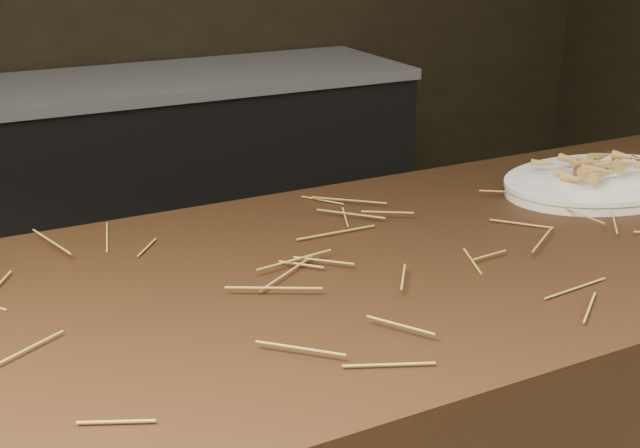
{
  "coord_description": "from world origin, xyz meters",
  "views": [
    {
      "loc": [
        -0.48,
        -0.63,
        1.38
      ],
      "look_at": [
        0.01,
        0.34,
        0.96
      ],
      "focal_mm": 45.0,
      "sensor_mm": 36.0,
      "label": 1
    }
  ],
  "objects": [
    {
      "name": "serving_platter",
      "position": [
        0.63,
        0.4,
        0.91
      ],
      "size": [
        0.4,
        0.28,
        0.02
      ],
      "primitive_type": null,
      "rotation": [
        0.0,
        0.0,
        -0.03
      ],
      "color": "white",
      "rests_on": "main_counter"
    },
    {
      "name": "roasted_veg_heap",
      "position": [
        0.63,
        0.4,
        0.94
      ],
      "size": [
        0.2,
        0.15,
        0.04
      ],
      "primitive_type": null,
      "rotation": [
        0.0,
        0.0,
        -0.03
      ],
      "color": "#A68335",
      "rests_on": "serving_platter"
    },
    {
      "name": "back_counter",
      "position": [
        0.3,
        2.18,
        0.42
      ],
      "size": [
        1.82,
        0.62,
        0.84
      ],
      "color": "black",
      "rests_on": "ground"
    },
    {
      "name": "straw_bedding",
      "position": [
        0.0,
        0.3,
        0.91
      ],
      "size": [
        1.4,
        0.6,
        0.02
      ],
      "primitive_type": null,
      "color": "olive",
      "rests_on": "main_counter"
    }
  ]
}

